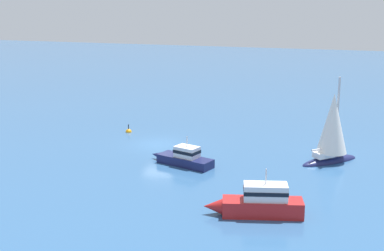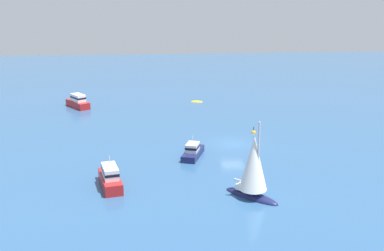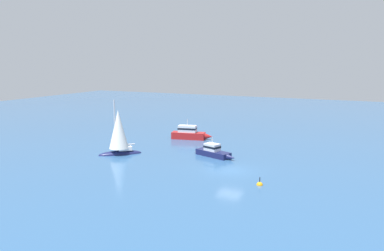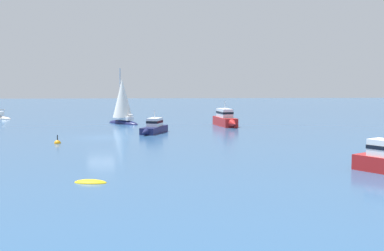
% 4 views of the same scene
% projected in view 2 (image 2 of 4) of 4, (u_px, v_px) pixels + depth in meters
% --- Properties ---
extents(ground_plane, '(160.00, 160.00, 0.00)m').
position_uv_depth(ground_plane, '(233.00, 144.00, 53.40)').
color(ground_plane, '#2D5684').
extents(motor_cruiser, '(5.54, 4.33, 2.00)m').
position_uv_depth(motor_cruiser, '(77.00, 102.00, 70.04)').
color(motor_cruiser, '#B21E1E').
rests_on(motor_cruiser, ground).
extents(tender, '(1.21, 1.96, 0.35)m').
position_uv_depth(tender, '(197.00, 102.00, 73.60)').
color(tender, yellow).
rests_on(tender, ground).
extents(ketch, '(4.61, 4.45, 7.00)m').
position_uv_depth(ketch, '(253.00, 170.00, 38.91)').
color(ketch, '#191E4C').
rests_on(ketch, ground).
extents(cabin_cruiser, '(5.47, 2.81, 2.28)m').
position_uv_depth(cabin_cruiser, '(193.00, 151.00, 49.22)').
color(cabin_cruiser, '#191E4C').
rests_on(cabin_cruiser, ground).
extents(motor_cruiser_1, '(5.97, 2.48, 2.87)m').
position_uv_depth(motor_cruiser_1, '(110.00, 177.00, 41.71)').
color(motor_cruiser_1, '#B21E1E').
rests_on(motor_cruiser_1, ground).
extents(channel_buoy, '(0.58, 0.58, 1.02)m').
position_uv_depth(channel_buoy, '(253.00, 133.00, 57.54)').
color(channel_buoy, orange).
rests_on(channel_buoy, ground).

